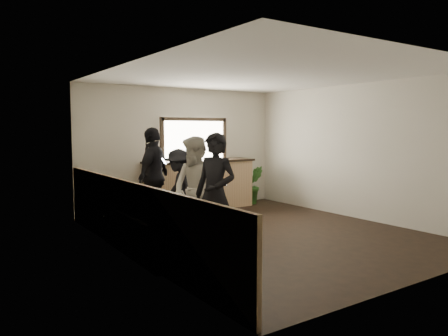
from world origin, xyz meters
TOP-DOWN VIEW (x-y plane):
  - ground at (0.00, 0.00)m, footprint 5.00×6.00m
  - room_shell at (-0.74, 0.00)m, footprint 5.01×6.01m
  - bar_counter at (0.30, 2.70)m, footprint 2.70×0.68m
  - sofa at (-2.15, 0.02)m, footprint 0.89×2.16m
  - coffee_table at (-1.15, 0.22)m, footprint 0.55×0.93m
  - cup_a at (-1.28, 0.38)m, footprint 0.14×0.14m
  - cup_b at (-1.08, 0.11)m, footprint 0.13×0.13m
  - potted_plant at (1.79, 2.60)m, footprint 0.62×0.56m
  - person_a at (-1.44, -0.63)m, footprint 0.66×0.78m
  - person_b at (-1.33, 0.10)m, footprint 0.87×1.00m
  - person_c at (-1.10, 1.11)m, footprint 0.66×1.02m
  - person_d at (-1.27, 1.83)m, footprint 1.15×1.07m

SIDE VIEW (x-z plane):
  - ground at x=0.00m, z-range -0.01..0.01m
  - coffee_table at x=-1.15m, z-range 0.00..0.40m
  - sofa at x=-2.15m, z-range 0.00..0.62m
  - cup_b at x=-1.08m, z-range 0.40..0.50m
  - cup_a at x=-1.28m, z-range 0.40..0.50m
  - potted_plant at x=1.79m, z-range 0.00..0.95m
  - bar_counter at x=0.30m, z-range -0.42..1.71m
  - person_c at x=-1.10m, z-range 0.00..1.50m
  - person_b at x=-1.33m, z-range 0.00..1.75m
  - person_a at x=-1.44m, z-range 0.00..1.81m
  - person_d at x=-1.27m, z-range 0.00..1.90m
  - room_shell at x=-0.74m, z-range 0.07..2.87m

